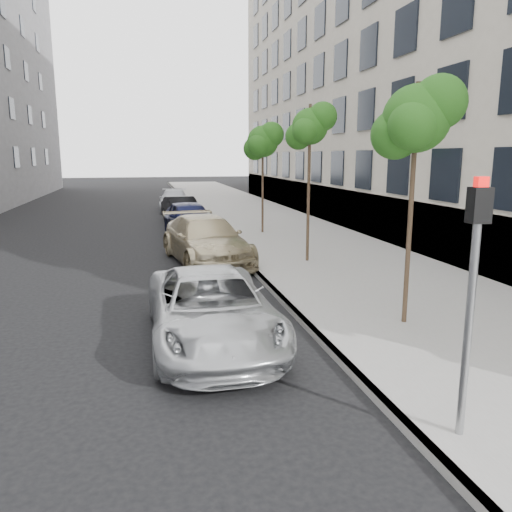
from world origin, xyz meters
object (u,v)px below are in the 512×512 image
object	(u,v)px
tree_near	(418,119)
signal_pole	(473,280)
tree_far	(263,142)
suv	(206,240)
tree_mid	(311,127)
minivan	(211,309)
sedan_black	(182,210)
sedan_blue	(189,219)
sedan_rear	(175,200)

from	to	relation	value
tree_near	signal_pole	bearing A→B (deg)	-110.44
tree_far	suv	size ratio (longest dim) A/B	0.91
tree_mid	signal_pole	xyz separation A→B (m)	(-1.54, -10.64, -2.35)
minivan	suv	distance (m)	7.55
sedan_black	minivan	bearing A→B (deg)	-101.42
sedan_black	sedan_blue	bearing A→B (deg)	-99.28
sedan_black	signal_pole	bearing A→B (deg)	-94.29
signal_pole	sedan_black	bearing A→B (deg)	96.27
sedan_rear	tree_mid	bearing A→B (deg)	-75.99
suv	sedan_blue	bearing A→B (deg)	81.70
signal_pole	sedan_black	xyz separation A→B (m)	(-1.78, 22.47, -1.47)
tree_far	tree_mid	bearing A→B (deg)	-90.00
tree_mid	minivan	world-z (taller)	tree_mid
tree_mid	suv	distance (m)	5.10
tree_near	signal_pole	xyz separation A→B (m)	(-1.54, -4.14, -2.17)
sedan_rear	sedan_black	bearing A→B (deg)	-86.59
tree_mid	minivan	bearing A→B (deg)	-122.71
tree_near	sedan_rear	distance (m)	24.77
tree_near	sedan_black	size ratio (longest dim) A/B	1.19
tree_mid	sedan_black	world-z (taller)	tree_mid
tree_far	sedan_black	size ratio (longest dim) A/B	1.17
tree_near	sedan_blue	xyz separation A→B (m)	(-3.37, 13.23, -3.53)
tree_far	suv	distance (m)	7.26
tree_mid	minivan	xyz separation A→B (m)	(-4.16, -6.47, -3.82)
tree_far	sedan_blue	xyz separation A→B (m)	(-3.37, 0.23, -3.42)
signal_pole	sedan_black	distance (m)	22.59
tree_mid	sedan_rear	bearing A→B (deg)	100.60
tree_far	sedan_blue	bearing A→B (deg)	176.01
tree_far	sedan_black	bearing A→B (deg)	121.99
sedan_blue	sedan_black	xyz separation A→B (m)	(0.04, 5.09, -0.11)
tree_far	sedan_blue	distance (m)	4.81
tree_mid	sedan_black	size ratio (longest dim) A/B	1.22
sedan_blue	tree_far	bearing A→B (deg)	-8.57
tree_near	suv	size ratio (longest dim) A/B	0.92
tree_mid	sedan_blue	distance (m)	8.39
suv	sedan_rear	world-z (taller)	suv
minivan	sedan_black	distance (m)	18.32
minivan	sedan_black	xyz separation A→B (m)	(0.83, 18.30, -0.00)
tree_mid	signal_pole	size ratio (longest dim) A/B	1.59
sedan_rear	suv	bearing A→B (deg)	-86.59
suv	sedan_rear	size ratio (longest dim) A/B	1.14
signal_pole	sedan_blue	bearing A→B (deg)	97.72
sedan_blue	sedan_black	distance (m)	5.09
tree_mid	signal_pole	distance (m)	11.01
suv	sedan_black	size ratio (longest dim) A/B	1.29
tree_near	sedan_blue	distance (m)	14.10
signal_pole	sedan_blue	xyz separation A→B (m)	(-1.82, 17.38, -1.36)
sedan_blue	sedan_rear	distance (m)	11.04
tree_near	tree_far	world-z (taller)	tree_near
tree_mid	minivan	size ratio (longest dim) A/B	1.02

